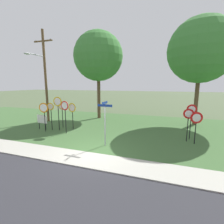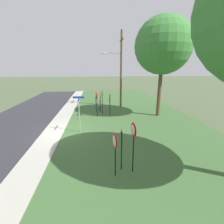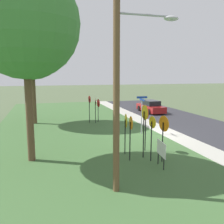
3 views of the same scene
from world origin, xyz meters
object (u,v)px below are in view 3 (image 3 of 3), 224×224
Objects in this scene: stop_sign_far_left at (144,119)px; stop_sign_center_tall at (164,128)px; stop_sign_far_right at (152,129)px; notice_board at (161,150)px; stop_sign_far_center at (146,119)px; oak_tree_right at (31,46)px; stop_sign_near_right at (131,129)px; street_name_post at (142,111)px; utility_pole at (121,61)px; yield_sign_near_left at (98,105)px; yield_sign_near_right at (96,105)px; stop_sign_near_left at (126,125)px; yield_sign_far_left at (90,103)px; parked_sedan_distant at (151,107)px; oak_tree_left at (25,24)px.

stop_sign_center_tall is (-0.83, -0.68, -0.34)m from stop_sign_far_left.
stop_sign_far_right is 1.20m from notice_board.
stop_sign_far_center is 0.26× the size of oak_tree_right.
stop_sign_far_right is at bearing -152.92° from oak_tree_right.
oak_tree_right is (11.26, 4.93, 5.09)m from stop_sign_near_right.
street_name_post is 9.61m from utility_pole.
stop_sign_far_center is at bearing 175.63° from yield_sign_near_left.
stop_sign_near_right is at bearing -173.63° from yield_sign_near_right.
yield_sign_near_left is at bearing 6.65° from stop_sign_near_left.
yield_sign_far_left reaches higher than stop_sign_near_left.
parked_sedan_distant is (4.19, -7.99, -1.23)m from yield_sign_far_left.
stop_sign_far_left is (0.23, -0.84, 0.41)m from stop_sign_near_right.
yield_sign_near_left is at bearing -4.69° from stop_sign_far_right.
yield_sign_near_right is 0.80× the size of street_name_post.
stop_sign_center_tall reaches higher than stop_sign_near_left.
utility_pole is at bearing 142.97° from stop_sign_far_left.
yield_sign_far_left is at bearing 13.13° from notice_board.
street_name_post is (5.69, -1.23, -0.05)m from stop_sign_center_tall.
stop_sign_far_right is 5.72m from street_name_post.
stop_sign_center_tall is at bearing -26.63° from notice_board.
oak_tree_right reaches higher than notice_board.
yield_sign_far_left reaches higher than parked_sedan_distant.
oak_tree_right is (0.99, 4.80, 4.91)m from yield_sign_far_left.
notice_board is at bearing -114.14° from oak_tree_left.
yield_sign_far_left is 0.89× the size of street_name_post.
oak_tree_left is at bearing 79.85° from stop_sign_near_right.
oak_tree_right is (10.16, 5.05, 5.11)m from stop_sign_near_left.
stop_sign_near_left reaches higher than yield_sign_near_left.
stop_sign_far_center is 14.72m from parked_sedan_distant.
stop_sign_near_left is 1.32m from stop_sign_far_center.
oak_tree_right is at bearing 70.15° from yield_sign_far_left.
yield_sign_near_left is 0.76× the size of street_name_post.
stop_sign_far_right is (-1.46, -0.89, 0.01)m from stop_sign_near_left.
stop_sign_near_right is at bearing -175.88° from stop_sign_near_left.
utility_pole is at bearing 129.68° from stop_sign_far_right.
stop_sign_near_right is 0.24× the size of oak_tree_right.
stop_sign_far_center reaches higher than yield_sign_far_left.
stop_sign_far_right is 0.26× the size of utility_pole.
stop_sign_near_left is 12.44m from oak_tree_right.
stop_sign_center_tall is 1.05× the size of yield_sign_near_right.
stop_sign_center_tall is at bearing -179.58° from yield_sign_far_left.
notice_board is at bearing 179.09° from stop_sign_far_center.
yield_sign_near_right is 0.49× the size of parked_sedan_distant.
utility_pole is at bearing 159.22° from stop_sign_near_right.
utility_pole is at bearing 151.77° from stop_sign_far_center.
parked_sedan_distant is at bearing -26.92° from street_name_post.
stop_sign_center_tall is 8.36m from oak_tree_left.
stop_sign_far_center is at bearing -19.89° from stop_sign_far_right.
yield_sign_far_left is at bearing 4.91° from stop_sign_far_left.
utility_pole is (-8.02, 4.24, 3.17)m from street_name_post.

